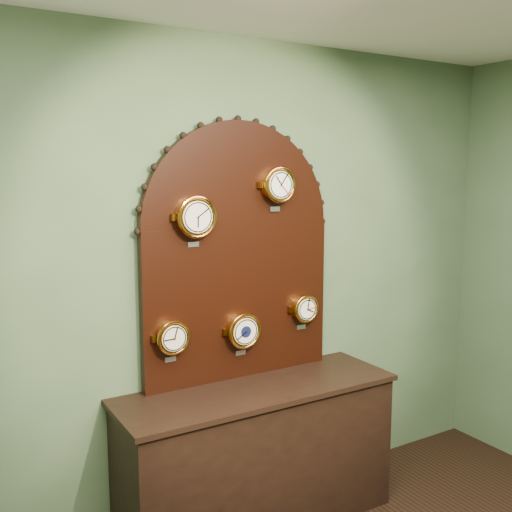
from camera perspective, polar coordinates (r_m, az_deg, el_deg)
wall_back at (r=3.49m, az=-2.11°, el=-2.41°), size 4.00×0.00×4.00m
shop_counter at (r=3.59m, az=0.17°, el=-19.00°), size 1.60×0.50×0.80m
display_board at (r=3.41m, az=-1.72°, el=1.19°), size 1.26×0.06×1.53m
roman_clock at (r=3.19m, az=-5.89°, el=3.80°), size 0.23×0.08×0.29m
arabic_clock at (r=3.44m, az=2.15°, el=6.93°), size 0.21×0.08×0.26m
hygrometer at (r=3.25m, az=-8.15°, el=-7.81°), size 0.19×0.08×0.24m
barometer at (r=3.45m, az=-1.26°, el=-7.24°), size 0.21×0.08×0.26m
tide_clock at (r=3.66m, az=4.71°, el=-5.09°), size 0.18×0.08×0.23m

